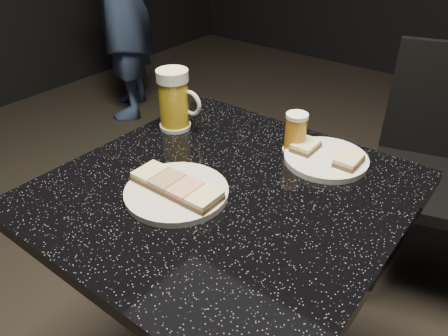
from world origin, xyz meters
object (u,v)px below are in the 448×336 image
(plate_large, at_px, (177,192))
(plate_small, at_px, (326,159))
(table, at_px, (224,270))
(beer_mug, at_px, (175,100))
(beer_tumbler, at_px, (296,133))
(chair, at_px, (440,163))

(plate_large, height_order, plate_small, same)
(plate_large, xyz_separation_m, table, (0.06, 0.08, -0.25))
(table, bearing_deg, plate_large, -127.86)
(plate_large, relative_size, beer_mug, 1.36)
(beer_mug, bearing_deg, plate_small, 12.11)
(plate_large, xyz_separation_m, beer_tumbler, (0.10, 0.31, 0.04))
(plate_small, distance_m, beer_tumbler, 0.09)
(chair, bearing_deg, beer_mug, -127.83)
(beer_tumbler, bearing_deg, table, -99.57)
(plate_small, bearing_deg, chair, 76.15)
(plate_small, height_order, beer_mug, beer_mug)
(plate_small, height_order, table, plate_small)
(beer_tumbler, relative_size, chair, 0.11)
(plate_large, relative_size, plate_small, 1.11)
(chair, bearing_deg, plate_large, -109.92)
(plate_small, xyz_separation_m, table, (-0.12, -0.23, -0.25))
(plate_large, bearing_deg, beer_tumbler, 71.90)
(table, bearing_deg, beer_mug, 151.95)
(beer_tumbler, distance_m, chair, 0.73)
(beer_mug, xyz_separation_m, beer_tumbler, (0.31, 0.08, -0.03))
(table, distance_m, beer_mug, 0.44)
(beer_mug, relative_size, beer_tumbler, 1.61)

